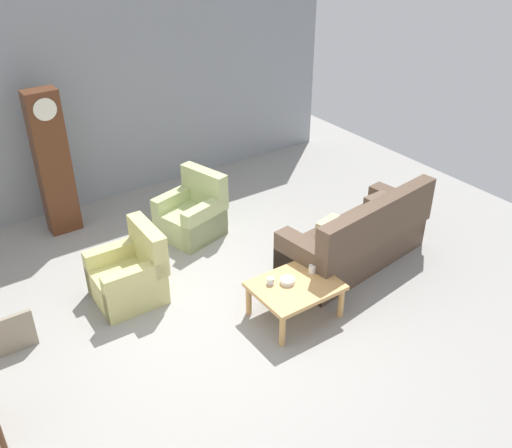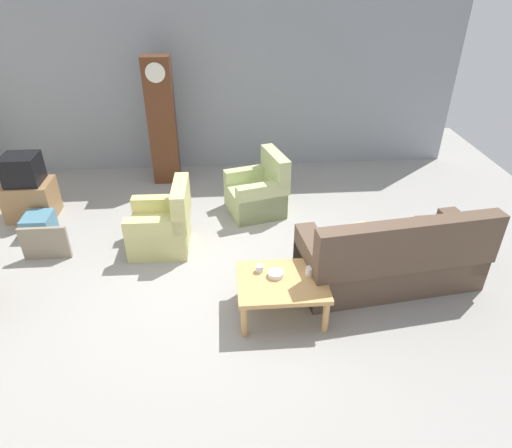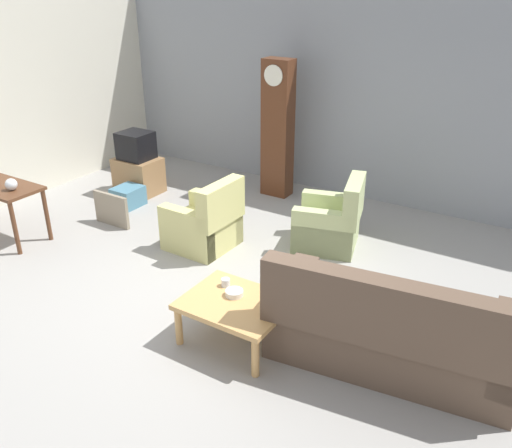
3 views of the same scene
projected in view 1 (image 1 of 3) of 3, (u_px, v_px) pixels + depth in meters
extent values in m
plane|color=#999691|center=(224.00, 312.00, 6.68)|extent=(10.40, 10.40, 0.00)
cube|color=gray|center=(93.00, 100.00, 8.41)|extent=(8.40, 0.16, 3.20)
cube|color=brown|center=(352.00, 246.00, 7.50)|extent=(2.19, 1.10, 0.44)
cube|color=brown|center=(378.00, 223.00, 7.00)|extent=(2.11, 0.47, 0.60)
cube|color=brown|center=(395.00, 215.00, 7.97)|extent=(0.34, 0.86, 0.68)
cube|color=brown|center=(304.00, 266.00, 6.90)|extent=(0.34, 0.86, 0.68)
cube|color=brown|center=(375.00, 207.00, 7.60)|extent=(0.37, 0.14, 0.36)
cube|color=#C6B284|center=(327.00, 232.00, 7.05)|extent=(0.38, 0.20, 0.36)
cube|color=#CCC67A|center=(127.00, 285.00, 6.80)|extent=(0.77, 0.77, 0.40)
cube|color=#CCC67A|center=(148.00, 245.00, 6.72)|extent=(0.19, 0.76, 0.52)
cube|color=#CCC67A|center=(117.00, 266.00, 6.96)|extent=(0.76, 0.17, 0.60)
cube|color=#CCC67A|center=(136.00, 291.00, 6.53)|extent=(0.76, 0.17, 0.60)
cube|color=#B7C585|center=(190.00, 223.00, 8.06)|extent=(0.94, 0.94, 0.40)
cube|color=#B7C585|center=(204.00, 186.00, 8.04)|extent=(0.38, 0.78, 0.52)
cube|color=#B7C585|center=(175.00, 210.00, 8.18)|extent=(0.78, 0.36, 0.60)
cube|color=#B7C585|center=(205.00, 224.00, 7.85)|extent=(0.78, 0.36, 0.60)
cube|color=tan|center=(295.00, 286.00, 6.42)|extent=(0.96, 0.76, 0.05)
cylinder|color=tan|center=(282.00, 331.00, 6.09)|extent=(0.07, 0.07, 0.39)
cylinder|color=tan|center=(341.00, 303.00, 6.51)|extent=(0.07, 0.07, 0.39)
cylinder|color=tan|center=(249.00, 300.00, 6.55)|extent=(0.07, 0.07, 0.39)
cylinder|color=tan|center=(306.00, 276.00, 6.97)|extent=(0.07, 0.07, 0.39)
cube|color=#562D19|center=(53.00, 164.00, 7.79)|extent=(0.44, 0.28, 2.08)
cylinder|color=silver|center=(45.00, 109.00, 7.26)|extent=(0.30, 0.02, 0.30)
cube|color=gray|center=(6.00, 337.00, 5.96)|extent=(0.60, 0.05, 0.46)
cylinder|color=white|center=(312.00, 269.00, 6.59)|extent=(0.09, 0.09, 0.09)
cylinder|color=silver|center=(271.00, 281.00, 6.40)|extent=(0.08, 0.08, 0.08)
cylinder|color=white|center=(287.00, 281.00, 6.41)|extent=(0.17, 0.17, 0.06)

